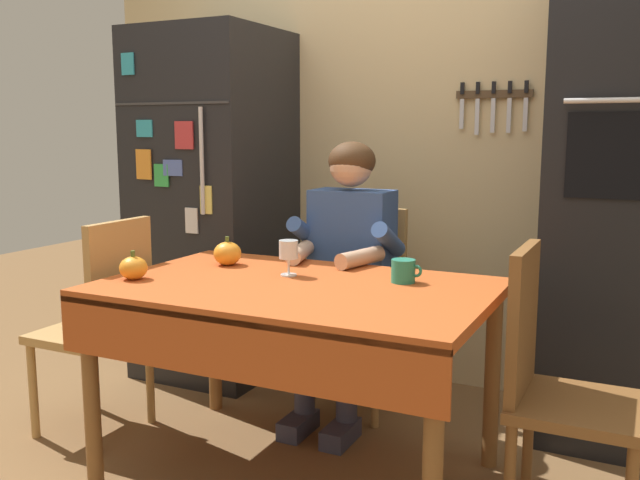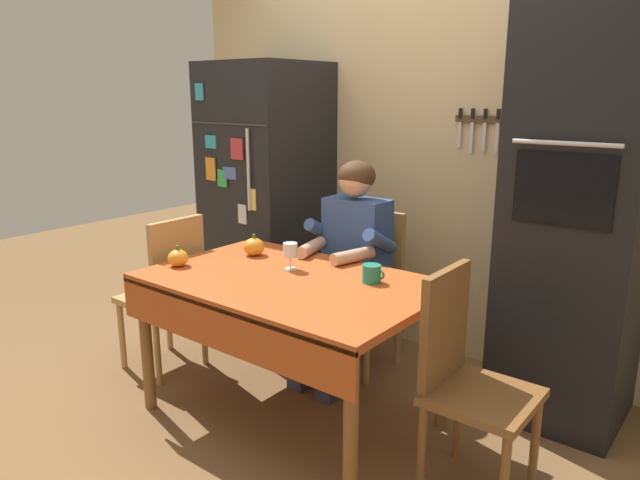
{
  "view_description": "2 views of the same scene",
  "coord_description": "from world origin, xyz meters",
  "px_view_note": "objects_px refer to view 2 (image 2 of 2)",
  "views": [
    {
      "loc": [
        1.15,
        -2.08,
        1.29
      ],
      "look_at": [
        0.04,
        0.22,
        0.89
      ],
      "focal_mm": 38.84,
      "sensor_mm": 36.0,
      "label": 1
    },
    {
      "loc": [
        1.77,
        -1.92,
        1.61
      ],
      "look_at": [
        0.03,
        0.3,
        0.9
      ],
      "focal_mm": 32.85,
      "sensor_mm": 36.0,
      "label": 2
    }
  ],
  "objects_px": {
    "coffee_mug": "(372,274)",
    "wine_glass": "(290,251)",
    "pumpkin_large": "(254,247)",
    "wall_oven": "(579,213)",
    "seated_person": "(350,252)",
    "pumpkin_medium": "(178,258)",
    "chair_left_side": "(168,288)",
    "dining_table": "(287,296)",
    "chair_right_side": "(465,373)",
    "chair_behind_person": "(367,282)",
    "refrigerator": "(267,199)"
  },
  "relations": [
    {
      "from": "coffee_mug",
      "to": "pumpkin_medium",
      "type": "xyz_separation_m",
      "value": [
        -0.93,
        -0.39,
        0.0
      ]
    },
    {
      "from": "chair_behind_person",
      "to": "refrigerator",
      "type": "bearing_deg",
      "value": 174.2
    },
    {
      "from": "chair_behind_person",
      "to": "pumpkin_medium",
      "type": "xyz_separation_m",
      "value": [
        -0.53,
        -0.97,
        0.27
      ]
    },
    {
      "from": "seated_person",
      "to": "pumpkin_medium",
      "type": "bearing_deg",
      "value": -123.93
    },
    {
      "from": "seated_person",
      "to": "coffee_mug",
      "type": "xyz_separation_m",
      "value": [
        0.4,
        -0.39,
        0.05
      ]
    },
    {
      "from": "wall_oven",
      "to": "pumpkin_large",
      "type": "distance_m",
      "value": 1.66
    },
    {
      "from": "seated_person",
      "to": "refrigerator",
      "type": "bearing_deg",
      "value": 162.59
    },
    {
      "from": "wine_glass",
      "to": "coffee_mug",
      "type": "bearing_deg",
      "value": 10.29
    },
    {
      "from": "refrigerator",
      "to": "pumpkin_large",
      "type": "height_order",
      "value": "refrigerator"
    },
    {
      "from": "seated_person",
      "to": "chair_right_side",
      "type": "bearing_deg",
      "value": -29.54
    },
    {
      "from": "chair_left_side",
      "to": "pumpkin_large",
      "type": "xyz_separation_m",
      "value": [
        0.48,
        0.23,
        0.28
      ]
    },
    {
      "from": "wall_oven",
      "to": "dining_table",
      "type": "distance_m",
      "value": 1.45
    },
    {
      "from": "pumpkin_medium",
      "to": "dining_table",
      "type": "bearing_deg",
      "value": 16.81
    },
    {
      "from": "pumpkin_medium",
      "to": "chair_left_side",
      "type": "bearing_deg",
      "value": 152.84
    },
    {
      "from": "chair_left_side",
      "to": "pumpkin_medium",
      "type": "xyz_separation_m",
      "value": [
        0.32,
        -0.16,
        0.27
      ]
    },
    {
      "from": "seated_person",
      "to": "pumpkin_large",
      "type": "distance_m",
      "value": 0.54
    },
    {
      "from": "seated_person",
      "to": "wine_glass",
      "type": "bearing_deg",
      "value": -94.15
    },
    {
      "from": "refrigerator",
      "to": "coffee_mug",
      "type": "height_order",
      "value": "refrigerator"
    },
    {
      "from": "refrigerator",
      "to": "dining_table",
      "type": "bearing_deg",
      "value": -42.91
    },
    {
      "from": "wall_oven",
      "to": "refrigerator",
      "type": "bearing_deg",
      "value": -178.86
    },
    {
      "from": "chair_behind_person",
      "to": "chair_right_side",
      "type": "height_order",
      "value": "same"
    },
    {
      "from": "refrigerator",
      "to": "coffee_mug",
      "type": "relative_size",
      "value": 15.5
    },
    {
      "from": "chair_right_side",
      "to": "wine_glass",
      "type": "height_order",
      "value": "chair_right_side"
    },
    {
      "from": "wall_oven",
      "to": "coffee_mug",
      "type": "relative_size",
      "value": 18.08
    },
    {
      "from": "wine_glass",
      "to": "pumpkin_medium",
      "type": "xyz_separation_m",
      "value": [
        -0.49,
        -0.31,
        -0.05
      ]
    },
    {
      "from": "wall_oven",
      "to": "pumpkin_large",
      "type": "height_order",
      "value": "wall_oven"
    },
    {
      "from": "chair_left_side",
      "to": "chair_right_side",
      "type": "bearing_deg",
      "value": 2.36
    },
    {
      "from": "chair_left_side",
      "to": "wine_glass",
      "type": "relative_size",
      "value": 6.75
    },
    {
      "from": "chair_right_side",
      "to": "pumpkin_medium",
      "type": "bearing_deg",
      "value": -170.97
    },
    {
      "from": "dining_table",
      "to": "wine_glass",
      "type": "relative_size",
      "value": 10.17
    },
    {
      "from": "refrigerator",
      "to": "wall_oven",
      "type": "distance_m",
      "value": 2.01
    },
    {
      "from": "pumpkin_large",
      "to": "coffee_mug",
      "type": "bearing_deg",
      "value": 0.34
    },
    {
      "from": "seated_person",
      "to": "wine_glass",
      "type": "distance_m",
      "value": 0.48
    },
    {
      "from": "refrigerator",
      "to": "chair_right_side",
      "type": "bearing_deg",
      "value": -23.99
    },
    {
      "from": "wall_oven",
      "to": "dining_table",
      "type": "xyz_separation_m",
      "value": [
        -1.05,
        -0.92,
        -0.39
      ]
    },
    {
      "from": "coffee_mug",
      "to": "wine_glass",
      "type": "relative_size",
      "value": 0.84
    },
    {
      "from": "wine_glass",
      "to": "pumpkin_large",
      "type": "height_order",
      "value": "wine_glass"
    },
    {
      "from": "chair_behind_person",
      "to": "seated_person",
      "type": "height_order",
      "value": "seated_person"
    },
    {
      "from": "wine_glass",
      "to": "wall_oven",
      "type": "bearing_deg",
      "value": 34.51
    },
    {
      "from": "chair_behind_person",
      "to": "pumpkin_large",
      "type": "bearing_deg",
      "value": -121.96
    },
    {
      "from": "wall_oven",
      "to": "seated_person",
      "type": "bearing_deg",
      "value": -163.97
    },
    {
      "from": "coffee_mug",
      "to": "wine_glass",
      "type": "bearing_deg",
      "value": -169.71
    },
    {
      "from": "pumpkin_large",
      "to": "pumpkin_medium",
      "type": "bearing_deg",
      "value": -112.72
    },
    {
      "from": "coffee_mug",
      "to": "pumpkin_medium",
      "type": "height_order",
      "value": "pumpkin_medium"
    },
    {
      "from": "pumpkin_medium",
      "to": "coffee_mug",
      "type": "bearing_deg",
      "value": 22.92
    },
    {
      "from": "wall_oven",
      "to": "seated_person",
      "type": "xyz_separation_m",
      "value": [
        -1.11,
        -0.32,
        -0.31
      ]
    },
    {
      "from": "chair_behind_person",
      "to": "pumpkin_medium",
      "type": "distance_m",
      "value": 1.14
    },
    {
      "from": "coffee_mug",
      "to": "pumpkin_medium",
      "type": "bearing_deg",
      "value": -157.08
    },
    {
      "from": "chair_behind_person",
      "to": "wine_glass",
      "type": "distance_m",
      "value": 0.73
    },
    {
      "from": "chair_left_side",
      "to": "pumpkin_medium",
      "type": "height_order",
      "value": "chair_left_side"
    }
  ]
}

